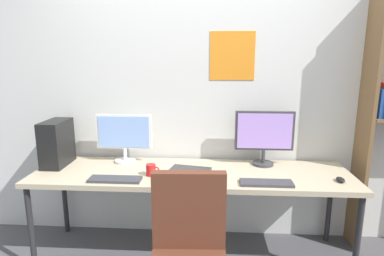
{
  "coord_description": "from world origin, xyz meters",
  "views": [
    {
      "loc": [
        0.16,
        -1.87,
        1.65
      ],
      "look_at": [
        0.0,
        0.65,
        1.09
      ],
      "focal_mm": 30.32,
      "sensor_mm": 36.0,
      "label": 1
    }
  ],
  "objects_px": {
    "desk": "(192,177)",
    "keyboard_left": "(115,179)",
    "monitor_left": "(124,135)",
    "computer_mouse": "(340,180)",
    "coffee_mug": "(151,170)",
    "laptop_closed": "(189,171)",
    "pc_tower": "(57,143)",
    "monitor_right": "(264,135)",
    "keyboard_right": "(266,183)"
  },
  "relations": [
    {
      "from": "monitor_right",
      "to": "computer_mouse",
      "type": "bearing_deg",
      "value": -34.78
    },
    {
      "from": "desk",
      "to": "computer_mouse",
      "type": "bearing_deg",
      "value": -7.46
    },
    {
      "from": "monitor_left",
      "to": "computer_mouse",
      "type": "relative_size",
      "value": 5.01
    },
    {
      "from": "pc_tower",
      "to": "keyboard_right",
      "type": "relative_size",
      "value": 1.01
    },
    {
      "from": "monitor_left",
      "to": "coffee_mug",
      "type": "distance_m",
      "value": 0.47
    },
    {
      "from": "coffee_mug",
      "to": "desk",
      "type": "bearing_deg",
      "value": 18.73
    },
    {
      "from": "monitor_left",
      "to": "coffee_mug",
      "type": "relative_size",
      "value": 4.54
    },
    {
      "from": "monitor_right",
      "to": "keyboard_left",
      "type": "distance_m",
      "value": 1.27
    },
    {
      "from": "keyboard_right",
      "to": "computer_mouse",
      "type": "relative_size",
      "value": 3.97
    },
    {
      "from": "desk",
      "to": "laptop_closed",
      "type": "bearing_deg",
      "value": -121.69
    },
    {
      "from": "monitor_right",
      "to": "coffee_mug",
      "type": "height_order",
      "value": "monitor_right"
    },
    {
      "from": "desk",
      "to": "monitor_left",
      "type": "height_order",
      "value": "monitor_left"
    },
    {
      "from": "pc_tower",
      "to": "computer_mouse",
      "type": "distance_m",
      "value": 2.29
    },
    {
      "from": "coffee_mug",
      "to": "pc_tower",
      "type": "bearing_deg",
      "value": 166.36
    },
    {
      "from": "pc_tower",
      "to": "keyboard_left",
      "type": "height_order",
      "value": "pc_tower"
    },
    {
      "from": "desk",
      "to": "keyboard_right",
      "type": "height_order",
      "value": "keyboard_right"
    },
    {
      "from": "computer_mouse",
      "to": "coffee_mug",
      "type": "height_order",
      "value": "coffee_mug"
    },
    {
      "from": "monitor_right",
      "to": "coffee_mug",
      "type": "relative_size",
      "value": 4.64
    },
    {
      "from": "pc_tower",
      "to": "computer_mouse",
      "type": "xyz_separation_m",
      "value": [
        2.27,
        -0.25,
        -0.18
      ]
    },
    {
      "from": "monitor_right",
      "to": "keyboard_left",
      "type": "xyz_separation_m",
      "value": [
        -1.16,
        -0.44,
        -0.26
      ]
    },
    {
      "from": "monitor_left",
      "to": "desk",
      "type": "bearing_deg",
      "value": -19.48
    },
    {
      "from": "desk",
      "to": "keyboard_left",
      "type": "height_order",
      "value": "keyboard_left"
    },
    {
      "from": "pc_tower",
      "to": "keyboard_left",
      "type": "xyz_separation_m",
      "value": [
        0.59,
        -0.33,
        -0.18
      ]
    },
    {
      "from": "monitor_left",
      "to": "laptop_closed",
      "type": "xyz_separation_m",
      "value": [
        0.58,
        -0.24,
        -0.23
      ]
    },
    {
      "from": "monitor_right",
      "to": "laptop_closed",
      "type": "height_order",
      "value": "monitor_right"
    },
    {
      "from": "keyboard_left",
      "to": "coffee_mug",
      "type": "xyz_separation_m",
      "value": [
        0.25,
        0.13,
        0.04
      ]
    },
    {
      "from": "desk",
      "to": "keyboard_left",
      "type": "xyz_separation_m",
      "value": [
        -0.56,
        -0.23,
        0.06
      ]
    },
    {
      "from": "pc_tower",
      "to": "computer_mouse",
      "type": "bearing_deg",
      "value": -6.2
    },
    {
      "from": "pc_tower",
      "to": "coffee_mug",
      "type": "xyz_separation_m",
      "value": [
        0.84,
        -0.2,
        -0.15
      ]
    },
    {
      "from": "keyboard_left",
      "to": "keyboard_right",
      "type": "distance_m",
      "value": 1.12
    },
    {
      "from": "computer_mouse",
      "to": "monitor_left",
      "type": "bearing_deg",
      "value": 168.2
    },
    {
      "from": "pc_tower",
      "to": "desk",
      "type": "bearing_deg",
      "value": -4.96
    },
    {
      "from": "monitor_left",
      "to": "laptop_closed",
      "type": "relative_size",
      "value": 1.5
    },
    {
      "from": "monitor_left",
      "to": "keyboard_left",
      "type": "xyz_separation_m",
      "value": [
        0.04,
        -0.44,
        -0.23
      ]
    },
    {
      "from": "monitor_left",
      "to": "keyboard_right",
      "type": "relative_size",
      "value": 1.26
    },
    {
      "from": "keyboard_right",
      "to": "computer_mouse",
      "type": "bearing_deg",
      "value": 8.56
    },
    {
      "from": "desk",
      "to": "keyboard_right",
      "type": "bearing_deg",
      "value": -22.33
    },
    {
      "from": "desk",
      "to": "computer_mouse",
      "type": "xyz_separation_m",
      "value": [
        1.12,
        -0.15,
        0.06
      ]
    },
    {
      "from": "pc_tower",
      "to": "coffee_mug",
      "type": "bearing_deg",
      "value": -13.64
    },
    {
      "from": "pc_tower",
      "to": "coffee_mug",
      "type": "distance_m",
      "value": 0.88
    },
    {
      "from": "keyboard_left",
      "to": "keyboard_right",
      "type": "height_order",
      "value": "same"
    },
    {
      "from": "monitor_left",
      "to": "computer_mouse",
      "type": "height_order",
      "value": "monitor_left"
    },
    {
      "from": "monitor_left",
      "to": "computer_mouse",
      "type": "xyz_separation_m",
      "value": [
        1.72,
        -0.36,
        -0.22
      ]
    },
    {
      "from": "laptop_closed",
      "to": "computer_mouse",
      "type": "bearing_deg",
      "value": 5.57
    },
    {
      "from": "monitor_right",
      "to": "laptop_closed",
      "type": "bearing_deg",
      "value": -158.82
    },
    {
      "from": "keyboard_left",
      "to": "computer_mouse",
      "type": "relative_size",
      "value": 4.07
    },
    {
      "from": "keyboard_left",
      "to": "pc_tower",
      "type": "bearing_deg",
      "value": 150.85
    },
    {
      "from": "monitor_right",
      "to": "computer_mouse",
      "type": "height_order",
      "value": "monitor_right"
    },
    {
      "from": "desk",
      "to": "laptop_closed",
      "type": "relative_size",
      "value": 7.95
    },
    {
      "from": "keyboard_right",
      "to": "computer_mouse",
      "type": "distance_m",
      "value": 0.56
    }
  ]
}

